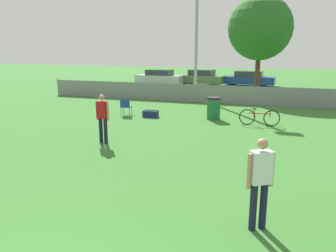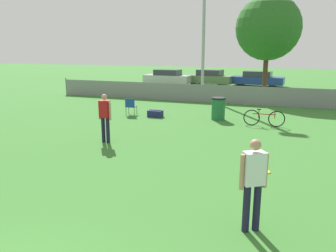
# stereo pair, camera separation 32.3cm
# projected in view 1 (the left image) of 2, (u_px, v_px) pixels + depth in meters

# --- Properties ---
(fence_backline) EXTENTS (24.18, 0.07, 1.21)m
(fence_backline) POSITION_uv_depth(u_px,v_px,m) (226.00, 94.00, 19.86)
(fence_backline) COLOR gray
(fence_backline) RESTS_ON ground_plane
(light_pole) EXTENTS (0.90, 0.36, 10.25)m
(light_pole) POSITION_uv_depth(u_px,v_px,m) (197.00, 7.00, 21.10)
(light_pole) COLOR #9E9EA3
(light_pole) RESTS_ON ground_plane
(tree_near_pole) EXTENTS (4.26, 4.26, 6.74)m
(tree_near_pole) POSITION_uv_depth(u_px,v_px,m) (260.00, 28.00, 21.79)
(tree_near_pole) COLOR #4C331E
(tree_near_pole) RESTS_ON ground_plane
(player_thrower_red) EXTENTS (0.52, 0.26, 1.71)m
(player_thrower_red) POSITION_uv_depth(u_px,v_px,m) (103.00, 116.00, 11.27)
(player_thrower_red) COLOR #191933
(player_thrower_red) RESTS_ON ground_plane
(player_receiver_white) EXTENTS (0.45, 0.38, 1.71)m
(player_receiver_white) POSITION_uv_depth(u_px,v_px,m) (260.00, 179.00, 5.76)
(player_receiver_white) COLOR #191933
(player_receiver_white) RESTS_ON ground_plane
(frisbee_disc) EXTENTS (0.27, 0.27, 0.03)m
(frisbee_disc) POSITION_uv_depth(u_px,v_px,m) (265.00, 171.00, 8.83)
(frisbee_disc) COLOR yellow
(frisbee_disc) RESTS_ON ground_plane
(folding_chair_sideline) EXTENTS (0.55, 0.55, 0.85)m
(folding_chair_sideline) POSITION_uv_depth(u_px,v_px,m) (126.00, 106.00, 16.20)
(folding_chair_sideline) COLOR #333338
(folding_chair_sideline) RESTS_ON ground_plane
(bicycle_sideline) EXTENTS (1.71, 0.44, 0.74)m
(bicycle_sideline) POSITION_uv_depth(u_px,v_px,m) (259.00, 117.00, 14.07)
(bicycle_sideline) COLOR black
(bicycle_sideline) RESTS_ON ground_plane
(trash_bin) EXTENTS (0.65, 0.65, 1.04)m
(trash_bin) POSITION_uv_depth(u_px,v_px,m) (214.00, 108.00, 15.30)
(trash_bin) COLOR #1E6638
(trash_bin) RESTS_ON ground_plane
(gear_bag_sideline) EXTENTS (0.71, 0.39, 0.34)m
(gear_bag_sideline) POSITION_uv_depth(u_px,v_px,m) (151.00, 114.00, 15.89)
(gear_bag_sideline) COLOR navy
(gear_bag_sideline) RESTS_ON ground_plane
(parked_car_silver) EXTENTS (4.54, 1.97, 1.39)m
(parked_car_silver) POSITION_uv_depth(u_px,v_px,m) (160.00, 77.00, 30.65)
(parked_car_silver) COLOR black
(parked_car_silver) RESTS_ON ground_plane
(parked_car_olive) EXTENTS (4.40, 2.19, 1.41)m
(parked_car_olive) POSITION_uv_depth(u_px,v_px,m) (202.00, 78.00, 30.34)
(parked_car_olive) COLOR black
(parked_car_olive) RESTS_ON ground_plane
(parked_car_blue) EXTENTS (4.65, 2.08, 1.34)m
(parked_car_blue) POSITION_uv_depth(u_px,v_px,m) (249.00, 79.00, 29.51)
(parked_car_blue) COLOR black
(parked_car_blue) RESTS_ON ground_plane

